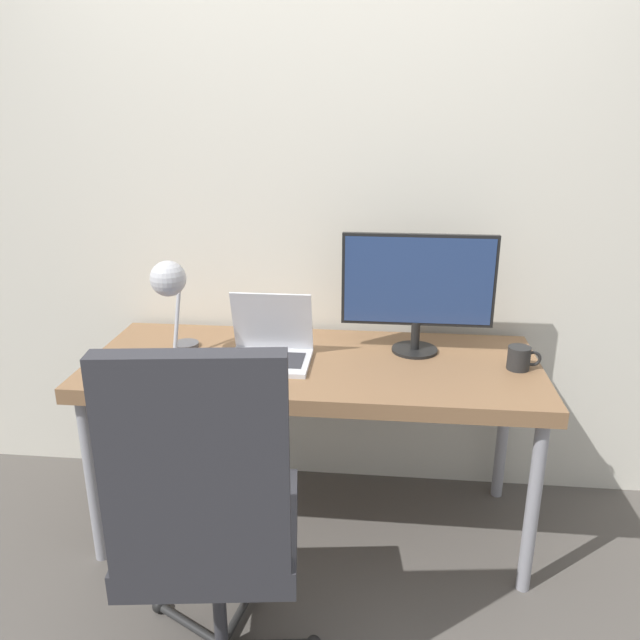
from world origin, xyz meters
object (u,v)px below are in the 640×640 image
at_px(monitor, 418,286).
at_px(laptop, 270,348).
at_px(desk_lamp, 170,284).
at_px(book_stack, 177,369).
at_px(office_chair, 207,510).
at_px(game_controller, 124,372).
at_px(mug, 520,358).

bearing_deg(monitor, laptop, -163.95).
height_order(monitor, desk_lamp, monitor).
bearing_deg(book_stack, office_chair, -65.32).
height_order(desk_lamp, game_controller, desk_lamp).
height_order(book_stack, game_controller, book_stack).
distance_m(desk_lamp, office_chair, 0.93).
bearing_deg(book_stack, game_controller, -178.59).
bearing_deg(monitor, book_stack, -157.56).
height_order(laptop, book_stack, laptop).
bearing_deg(mug, book_stack, -170.28).
xyz_separation_m(laptop, monitor, (0.57, 0.16, 0.22)).
bearing_deg(office_chair, laptop, 86.44).
bearing_deg(laptop, game_controller, -158.18).
height_order(laptop, monitor, monitor).
xyz_separation_m(monitor, book_stack, (-0.88, -0.36, -0.24)).
bearing_deg(laptop, desk_lamp, -177.34).
distance_m(monitor, office_chair, 1.19).
height_order(office_chair, book_stack, office_chair).
distance_m(office_chair, book_stack, 0.65).
bearing_deg(office_chair, game_controller, 129.22).
distance_m(laptop, game_controller, 0.55).
distance_m(monitor, book_stack, 0.98).
height_order(desk_lamp, mug, desk_lamp).
xyz_separation_m(desk_lamp, mug, (1.33, 0.03, -0.26)).
bearing_deg(mug, office_chair, -141.85).
bearing_deg(desk_lamp, laptop, 2.66).
xyz_separation_m(laptop, game_controller, (-0.51, -0.20, -0.03)).
height_order(desk_lamp, office_chair, desk_lamp).
bearing_deg(book_stack, mug, 9.72).
relative_size(desk_lamp, game_controller, 2.78).
relative_size(office_chair, game_controller, 8.04).
xyz_separation_m(laptop, desk_lamp, (-0.38, -0.02, 0.25)).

